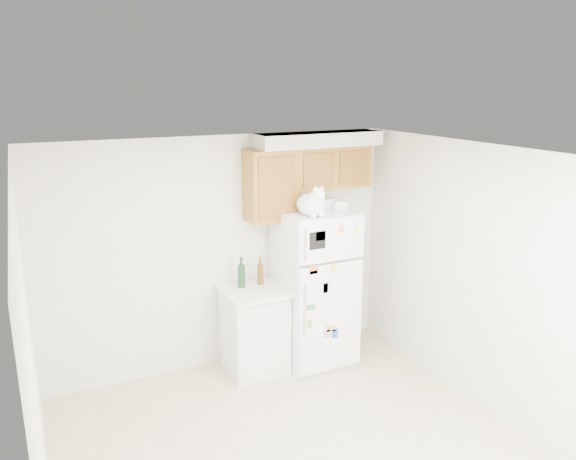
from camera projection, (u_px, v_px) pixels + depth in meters
room_shell at (308, 260)px, 4.39m from camera, size 3.84×4.04×2.52m
refrigerator at (315, 287)px, 6.12m from camera, size 0.76×0.78×1.70m
base_counter at (254, 329)px, 5.99m from camera, size 0.64×0.64×0.92m
cat at (313, 203)px, 5.68m from camera, size 0.33×0.48×0.34m
storage_box_back at (327, 203)px, 6.06m from camera, size 0.20×0.16×0.10m
storage_box_front at (339, 205)px, 6.00m from camera, size 0.16×0.12×0.09m
bottle_green at (241, 272)px, 5.89m from camera, size 0.08×0.08×0.33m
bottle_amber at (260, 271)px, 5.98m from camera, size 0.07×0.07×0.29m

